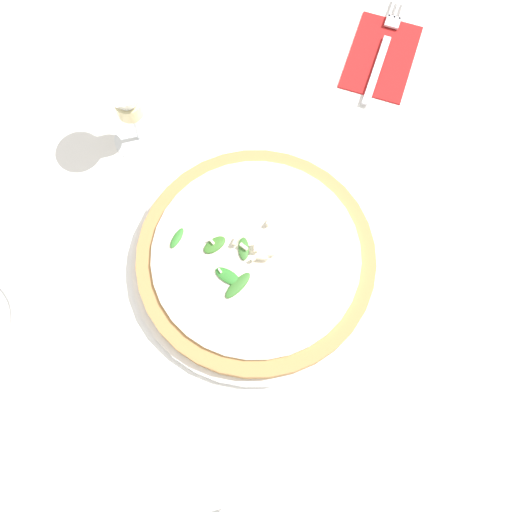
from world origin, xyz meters
TOP-DOWN VIEW (x-y plane):
  - ground_plane at (0.00, 0.00)m, footprint 6.00×6.00m
  - pizza_arugula_main at (-0.04, -0.02)m, footprint 0.36×0.36m
  - wine_glass at (0.06, 0.24)m, footprint 0.08×0.08m
  - napkin at (0.38, -0.03)m, footprint 0.17×0.13m
  - fork at (0.38, -0.03)m, footprint 0.22×0.05m

SIDE VIEW (x-z plane):
  - ground_plane at x=0.00m, z-range 0.00..0.00m
  - napkin at x=0.38m, z-range 0.00..0.01m
  - fork at x=0.38m, z-range 0.01..0.01m
  - pizza_arugula_main at x=-0.04m, z-range -0.01..0.04m
  - wine_glass at x=0.06m, z-range 0.03..0.17m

